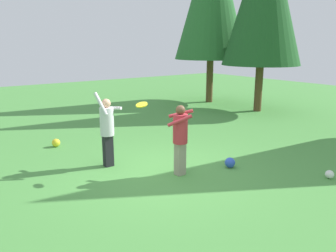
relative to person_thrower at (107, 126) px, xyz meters
name	(u,v)px	position (x,y,z in m)	size (l,w,h in m)	color
ground_plane	(164,173)	(1.22, 0.83, -1.02)	(40.00, 40.00, 0.00)	#4C9342
person_thrower	(107,126)	(0.00, 0.00, 0.00)	(0.65, 0.64, 1.88)	black
person_catcher	(180,134)	(1.50, 1.09, -0.04)	(0.73, 0.74, 1.65)	gray
frisbee	(142,105)	(0.92, 0.44, 0.63)	(0.35, 0.34, 0.10)	yellow
ball_yellow	(56,143)	(-2.39, -0.53, -0.90)	(0.24, 0.24, 0.24)	yellow
ball_white	(330,174)	(3.71, 3.69, -0.92)	(0.19, 0.19, 0.19)	white
ball_blue	(230,163)	(1.88, 2.37, -0.89)	(0.25, 0.25, 0.25)	blue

